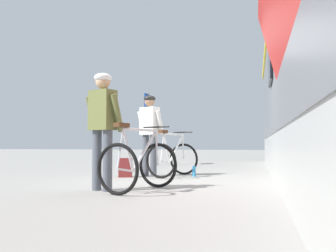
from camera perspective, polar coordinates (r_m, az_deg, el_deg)
The scene contains 8 objects.
ground_plane at distance 6.66m, azimuth 2.06°, elevation -8.89°, with size 80.00×80.00×0.00m, color gray.
cyclist_near_in_olive at distance 5.43m, azimuth -10.40°, elevation 0.96°, with size 0.66×0.45×1.76m.
cyclist_far_in_white at distance 7.80m, azimuth -2.95°, elevation -0.27°, with size 0.66×0.47×1.76m.
bicycle_near_silver at distance 5.31m, azimuth -4.67°, elevation -6.04°, with size 0.99×1.23×0.99m.
bicycle_far_white at distance 7.70m, azimuth 0.77°, elevation -5.09°, with size 0.97×1.22×0.99m.
backpack_on_platform at distance 7.61m, azimuth -6.83°, elevation -6.62°, with size 0.28×0.18×0.40m, color maroon.
water_bottle_near_the_bikes at distance 7.73m, azimuth 4.18°, elevation -7.22°, with size 0.07×0.07×0.23m, color #338CCC.
platform_sign_post at distance 11.98m, azimuth -3.25°, elevation 1.51°, with size 0.08×0.70×2.40m.
Camera 1 is at (1.37, -6.48, 0.69)m, focal length 38.14 mm.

